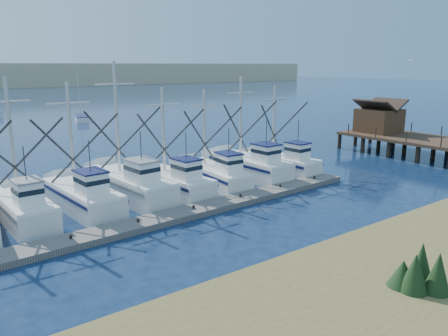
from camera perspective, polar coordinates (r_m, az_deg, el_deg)
The scene contains 7 objects.
ground at distance 29.06m, azimuth 14.44°, elevation -6.01°, with size 500.00×500.00×0.00m, color #0C1C37.
shore_bank at distance 17.54m, azimuth 23.50°, elevation -17.31°, with size 40.00×10.00×1.60m, color #4C422D.
floating_dock at distance 28.42m, azimuth -3.97°, elevation -5.64°, with size 28.38×1.89×0.38m, color slate.
timber_pier at distance 50.50m, azimuth 22.82°, elevation 4.51°, with size 7.00×20.00×8.00m.
trawler_fleet at distance 32.21m, azimuth -8.76°, elevation -2.01°, with size 27.50×9.12×9.68m.
sailboat_near at distance 78.92m, azimuth -18.11°, elevation 6.19°, with size 3.50×6.59×8.10m.
flying_gull at distance 46.53m, azimuth 23.04°, elevation 12.75°, with size 0.94×0.17×0.17m.
Camera 1 is at (-21.51, -17.12, 9.42)m, focal length 35.00 mm.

